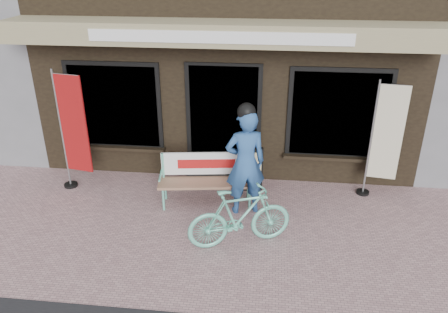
# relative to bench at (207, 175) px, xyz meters

# --- Properties ---
(ground) EXTENTS (70.00, 70.00, 0.00)m
(ground) POSITION_rel_bench_xyz_m (0.19, -1.09, -0.51)
(ground) COLOR #AF8688
(ground) RESTS_ON ground
(bench) EXTENTS (1.65, 0.63, 0.87)m
(bench) POSITION_rel_bench_xyz_m (0.00, 0.00, 0.00)
(bench) COLOR #69CEB1
(bench) RESTS_ON ground
(person) EXTENTS (0.74, 0.59, 1.87)m
(person) POSITION_rel_bench_xyz_m (0.66, -0.23, 0.41)
(person) COLOR #295390
(person) RESTS_ON ground
(bicycle) EXTENTS (1.59, 0.94, 0.92)m
(bicycle) POSITION_rel_bench_xyz_m (0.65, -1.14, -0.05)
(bicycle) COLOR #69CEB1
(bicycle) RESTS_ON ground
(nobori_red) EXTENTS (0.65, 0.28, 2.18)m
(nobori_red) POSITION_rel_bench_xyz_m (-2.35, 0.20, 0.61)
(nobori_red) COLOR gray
(nobori_red) RESTS_ON ground
(nobori_cream) EXTENTS (0.62, 0.26, 2.08)m
(nobori_cream) POSITION_rel_bench_xyz_m (2.93, 0.53, 0.56)
(nobori_cream) COLOR gray
(nobori_cream) RESTS_ON ground
(menu_stand) EXTENTS (0.42, 0.15, 0.82)m
(menu_stand) POSITION_rel_bench_xyz_m (0.73, 0.48, -0.09)
(menu_stand) COLOR black
(menu_stand) RESTS_ON ground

